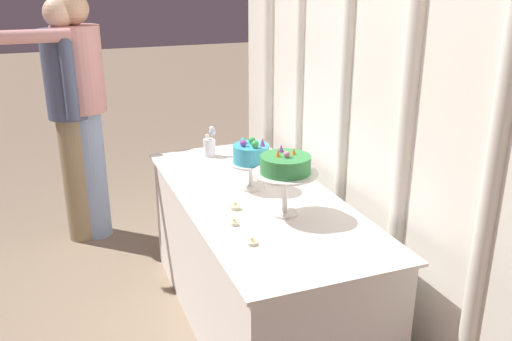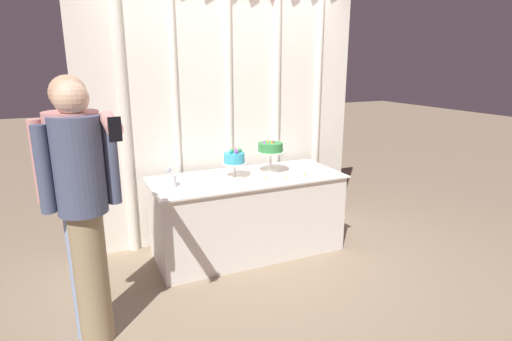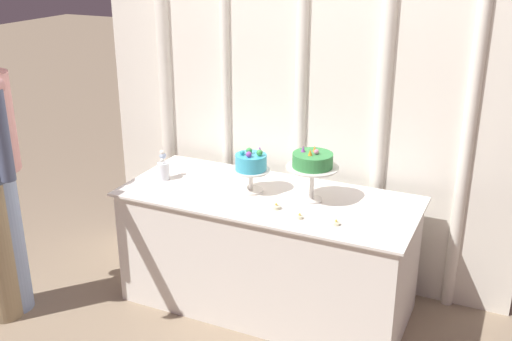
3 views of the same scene
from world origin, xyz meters
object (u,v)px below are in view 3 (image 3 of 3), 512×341
object	(u,v)px
tealight_far_left	(276,207)
tealight_near_left	(300,217)
tealight_near_right	(336,223)
cake_display_nearleft	(251,165)
flower_vase	(163,168)
cake_table	(268,251)
cake_display_nearright	(313,163)

from	to	relation	value
tealight_far_left	tealight_near_left	size ratio (longest dim) A/B	1.29
tealight_near_left	tealight_near_right	xyz separation A→B (m)	(0.21, 0.01, -0.00)
tealight_near_left	cake_display_nearleft	bearing A→B (deg)	149.94
flower_vase	cake_table	bearing A→B (deg)	2.63
flower_vase	tealight_near_right	xyz separation A→B (m)	(1.21, -0.18, -0.06)
cake_table	tealight_far_left	size ratio (longest dim) A/B	35.46
cake_table	cake_display_nearleft	world-z (taller)	cake_display_nearleft
cake_display_nearright	flower_vase	distance (m)	0.99
cake_table	tealight_near_right	bearing A→B (deg)	-23.22
tealight_near_right	tealight_far_left	bearing A→B (deg)	171.56
cake_table	cake_display_nearleft	bearing A→B (deg)	172.55
flower_vase	tealight_near_right	distance (m)	1.22
cake_display_nearright	tealight_far_left	bearing A→B (deg)	-125.25
tealight_far_left	tealight_near_left	bearing A→B (deg)	-20.80
tealight_far_left	cake_display_nearleft	bearing A→B (deg)	144.35
cake_table	flower_vase	bearing A→B (deg)	-177.37
tealight_near_left	cake_display_nearright	bearing A→B (deg)	95.86
cake_display_nearleft	cake_display_nearright	size ratio (longest dim) A/B	0.85
flower_vase	tealight_near_left	distance (m)	1.02
cake_display_nearleft	cake_table	bearing A→B (deg)	-7.45
cake_display_nearleft	cake_display_nearright	bearing A→B (deg)	3.94
cake_table	tealight_near_left	size ratio (longest dim) A/B	45.80
cake_display_nearleft	tealight_near_left	distance (m)	0.50
cake_display_nearleft	cake_display_nearright	xyz separation A→B (m)	(0.38, 0.03, 0.06)
cake_table	flower_vase	xyz separation A→B (m)	(-0.72, -0.03, 0.45)
tealight_near_right	cake_display_nearleft	bearing A→B (deg)	159.65
cake_table	cake_display_nearright	size ratio (longest dim) A/B	5.44
cake_display_nearright	flower_vase	bearing A→B (deg)	-175.63
cake_table	tealight_near_left	bearing A→B (deg)	-37.42
cake_display_nearleft	tealight_far_left	world-z (taller)	cake_display_nearleft
flower_vase	cake_display_nearleft	bearing A→B (deg)	4.65
cake_table	tealight_near_left	xyz separation A→B (m)	(0.29, -0.22, 0.38)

